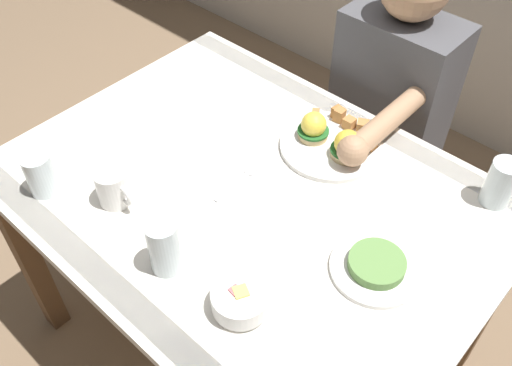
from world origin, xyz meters
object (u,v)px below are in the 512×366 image
Objects in this scene: dining_table at (250,218)px; fruit_bowl at (241,299)px; water_glass_near at (165,249)px; water_glass_extra at (500,185)px; diner_person at (386,109)px; fork at (239,181)px; water_glass_far at (41,176)px; coffee_mug at (114,186)px; side_plate at (376,266)px; eggs_benedict_plate at (332,140)px.

dining_table is 10.00× the size of fruit_bowl.
water_glass_near reaches higher than water_glass_extra.
fork is at bearing -95.68° from diner_person.
fork is 1.40× the size of water_glass_far.
diner_person reaches higher than coffee_mug.
side_plate reaches higher than dining_table.
fork is (0.17, 0.25, -0.05)m from coffee_mug.
fork is at bearing -143.65° from water_glass_extra.
water_glass_far is 0.91× the size of water_glass_extra.
dining_table is at bearing 94.54° from water_glass_near.
dining_table is at bearing 48.67° from coffee_mug.
fruit_bowl is (0.16, -0.51, 0.00)m from eggs_benedict_plate.
coffee_mug is 1.00× the size of water_glass_far.
coffee_mug is (-0.21, -0.24, 0.16)m from dining_table.
coffee_mug is 0.18m from water_glass_far.
water_glass_extra reaches higher than side_plate.
water_glass_near reaches higher than water_glass_far.
fork is at bearing -110.19° from eggs_benedict_plate.
fruit_bowl is 0.60× the size of side_plate.
fruit_bowl is at bearing -72.99° from eggs_benedict_plate.
water_glass_extra is at bearing 15.35° from eggs_benedict_plate.
fruit_bowl is at bearing -1.81° from coffee_mug.
side_plate is (0.73, 0.35, -0.04)m from water_glass_far.
water_glass_extra reaches higher than fork.
side_plate reaches higher than fork.
fruit_bowl is at bearing -45.85° from fork.
water_glass_extra is (0.50, 0.37, 0.05)m from fork.
coffee_mug is 0.56× the size of side_plate.
eggs_benedict_plate is 0.36m from diner_person.
side_plate is at bearing -59.89° from diner_person.
coffee_mug is 0.91m from water_glass_extra.
fork is 0.14× the size of diner_person.
eggs_benedict_plate is 1.73× the size of fork.
water_glass_near reaches higher than coffee_mug.
diner_person reaches higher than fruit_bowl.
diner_person reaches higher than eggs_benedict_plate.
water_glass_near is (-0.19, -0.03, 0.03)m from fruit_bowl.
water_glass_far reaches higher than eggs_benedict_plate.
fork is 0.48m from water_glass_far.
fruit_bowl is at bearing -119.83° from side_plate.
eggs_benedict_plate is at bearing -84.20° from diner_person.
fruit_bowl is at bearing -111.52° from water_glass_extra.
fruit_bowl is 0.88m from diner_person.
side_plate is (0.36, 0.01, 0.12)m from dining_table.
dining_table is 7.71× the size of fork.
eggs_benedict_plate is at bearing 61.97° from coffee_mug.
water_glass_far is (-0.37, -0.34, 0.16)m from dining_table.
side_plate is at bearing 40.97° from water_glass_near.
dining_table is 0.61m from water_glass_extra.
diner_person reaches higher than water_glass_extra.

